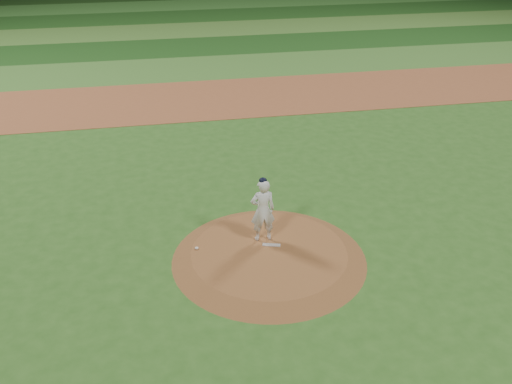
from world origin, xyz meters
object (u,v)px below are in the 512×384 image
pitching_rubber (271,245)px  rosin_bag (197,248)px  pitchers_mound (269,255)px  pitcher_on_mound (263,210)px

pitching_rubber → rosin_bag: (-2.12, 0.21, 0.02)m
pitchers_mound → rosin_bag: bearing=165.6°
pitchers_mound → pitcher_on_mound: bearing=94.8°
pitchers_mound → rosin_bag: (-1.99, 0.51, 0.16)m
pitcher_on_mound → pitching_rubber: bearing=-62.9°
pitchers_mound → pitcher_on_mound: (-0.06, 0.67, 1.11)m
pitching_rubber → pitcher_on_mound: pitcher_on_mound is taller
pitching_rubber → pitchers_mound: bearing=-97.1°
pitchers_mound → pitcher_on_mound: size_ratio=2.75×
pitchers_mound → pitching_rubber: bearing=66.7°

